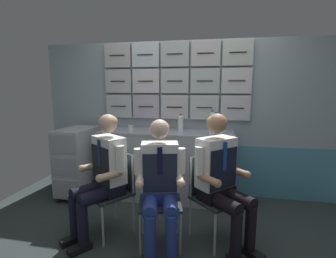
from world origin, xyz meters
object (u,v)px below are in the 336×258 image
crew_member_center (160,181)px  service_trolley (78,160)px  crew_member_left (102,171)px  folding_chair_center (160,190)px  water_bottle_blue_cap (181,123)px  folding_chair_right (210,188)px  folding_chair_left (117,183)px  coffee_cup_white (131,128)px  crew_member_right (222,174)px

crew_member_center → service_trolley: bearing=146.1°
crew_member_left → folding_chair_center: size_ratio=1.50×
crew_member_left → folding_chair_center: bearing=5.2°
water_bottle_blue_cap → crew_member_left: bearing=-120.5°
folding_chair_center → folding_chair_right: same height
service_trolley → crew_member_left: (0.79, -0.84, 0.18)m
folding_chair_right → crew_member_left: bearing=-169.2°
folding_chair_left → folding_chair_center: (0.49, -0.08, 0.00)m
service_trolley → coffee_cup_white: size_ratio=11.39×
folding_chair_right → water_bottle_blue_cap: water_bottle_blue_cap is taller
folding_chair_left → coffee_cup_white: 0.89m
coffee_cup_white → water_bottle_blue_cap: bearing=16.9°
folding_chair_center → water_bottle_blue_cap: 1.16m
coffee_cup_white → crew_member_right: bearing=-33.7°
folding_chair_left → folding_chair_right: 0.97m
folding_chair_right → water_bottle_blue_cap: size_ratio=3.59×
water_bottle_blue_cap → service_trolley: bearing=-170.4°
crew_member_right → folding_chair_center: bearing=-176.3°
service_trolley → folding_chair_left: bearing=-38.9°
folding_chair_right → coffee_cup_white: (-1.07, 0.68, 0.47)m
crew_member_left → folding_chair_right: (1.06, 0.20, -0.18)m
folding_chair_left → folding_chair_right: (0.97, 0.07, 0.00)m
crew_member_center → folding_chair_right: size_ratio=1.47×
folding_chair_left → crew_member_right: 1.10m
coffee_cup_white → folding_chair_center: bearing=-54.6°
service_trolley → folding_chair_right: 1.96m
service_trolley → crew_member_right: size_ratio=0.75×
folding_chair_left → service_trolley: bearing=141.1°
water_bottle_blue_cap → coffee_cup_white: 0.68m
coffee_cup_white → service_trolley: bearing=-176.8°
water_bottle_blue_cap → coffee_cup_white: size_ratio=2.78×
folding_chair_center → coffee_cup_white: (-0.59, 0.83, 0.47)m
crew_member_center → coffee_cup_white: (-0.63, 0.99, 0.31)m
crew_member_left → water_bottle_blue_cap: (0.63, 1.08, 0.35)m
folding_chair_right → crew_member_right: 0.25m
crew_member_left → water_bottle_blue_cap: bearing=59.5°
service_trolley → water_bottle_blue_cap: size_ratio=4.10×
folding_chair_center → crew_member_center: (0.04, -0.16, 0.16)m
folding_chair_left → coffee_cup_white: bearing=97.8°
service_trolley → crew_member_left: size_ratio=0.76×
crew_member_left → crew_member_center: crew_member_left is taller
service_trolley → folding_chair_right: (1.85, -0.64, 0.00)m
folding_chair_center → crew_member_left: bearing=-174.8°
service_trolley → coffee_cup_white: coffee_cup_white is taller
crew_member_center → coffee_cup_white: size_ratio=14.63×
folding_chair_right → water_bottle_blue_cap: 1.11m
crew_member_left → coffee_cup_white: (-0.01, 0.88, 0.29)m
coffee_cup_white → crew_member_left: bearing=-89.3°
crew_member_left → folding_chair_left: bearing=54.4°
folding_chair_right → crew_member_center: bearing=-145.3°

